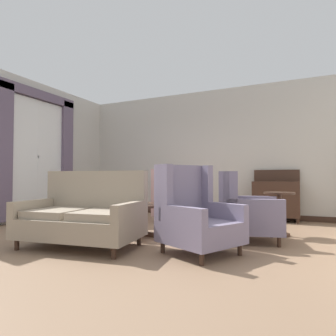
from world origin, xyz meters
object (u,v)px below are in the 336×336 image
Objects in this scene: armchair_far_left at (243,212)px; porcelain_vase at (142,195)px; side_table at (279,209)px; armchair_near_window at (174,200)px; sideboard at (276,198)px; settee at (84,216)px; armchair_foreground_right at (120,202)px; armchair_near_sideboard at (195,216)px; coffee_table at (141,210)px.

porcelain_vase is at bearing 87.44° from armchair_far_left.
armchair_far_left is at bearing -126.54° from side_table.
armchair_far_left is 0.79m from side_table.
sideboard is at bearing -147.80° from armchair_near_window.
armchair_far_left is (1.65, -1.21, -0.03)m from armchair_near_window.
settee is 2.16m from armchair_foreground_right.
armchair_near_sideboard is (1.22, -2.15, -0.01)m from armchair_near_window.
side_table is at bearing 31.27° from settee.
armchair_near_sideboard reaches higher than porcelain_vase.
armchair_near_window is at bearing 76.29° from settee.
sideboard is (0.71, 3.24, 0.04)m from armchair_near_sideboard.
armchair_far_left is 0.94× the size of sideboard.
settee is 1.54m from armchair_near_sideboard.
armchair_near_sideboard reaches higher than settee.
armchair_foreground_right is 2.79m from armchair_far_left.
porcelain_vase is 0.31× the size of sideboard.
side_table is at bearing -50.81° from armchair_far_left.
porcelain_vase is at bearing -154.75° from side_table.
armchair_near_sideboard is at bearing 122.50° from armchair_near_window.
porcelain_vase is 1.57m from armchair_foreground_right.
coffee_table is 0.72× the size of armchair_foreground_right.
armchair_foreground_right is (-0.77, 2.01, 0.02)m from settee.
settee is 1.41× the size of armchair_foreground_right.
armchair_far_left reaches higher than porcelain_vase.
armchair_near_window is (-0.06, 1.51, 0.04)m from coffee_table.
porcelain_vase is at bearing 90.05° from armchair_foreground_right.
armchair_far_left reaches higher than coffee_table.
sideboard is at bearing 14.09° from armchair_near_sideboard.
armchair_near_sideboard is 3.31m from sideboard.
side_table reaches higher than coffee_table.
armchair_near_window is (0.28, 2.48, 0.05)m from settee.
coffee_table is 0.77× the size of armchair_near_sideboard.
coffee_table is 1.33m from armchair_near_sideboard.
porcelain_vase is at bearing 87.53° from armchair_near_sideboard.
armchair_near_window is 2.21m from sideboard.
settee is (-0.34, -0.98, -0.01)m from coffee_table.
porcelain_vase is 3.20m from sideboard.
armchair_foreground_right is (-1.11, 1.04, 0.01)m from coffee_table.
coffee_table is 1.23× the size of side_table.
armchair_near_window reaches higher than sideboard.
side_table is at bearing -3.01° from armchair_near_sideboard.
armchair_near_sideboard is (2.27, -1.69, 0.03)m from armchair_foreground_right.
coffee_table is at bearing 86.40° from armchair_far_left.
sideboard is at bearing 96.31° from side_table.
armchair_far_left is at bearing 10.67° from coffee_table.
settee is at bearing -111.19° from porcelain_vase.
armchair_foreground_right is 1.71× the size of side_table.
settee is 1.62× the size of armchair_far_left.
settee is 4.19m from sideboard.
porcelain_vase is 0.31× the size of armchair_near_sideboard.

